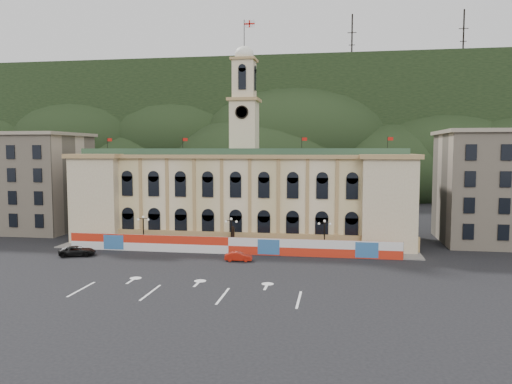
% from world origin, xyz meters
% --- Properties ---
extents(ground, '(260.00, 260.00, 0.00)m').
position_xyz_m(ground, '(0.00, 0.00, 0.00)').
color(ground, black).
rests_on(ground, ground).
extents(lane_markings, '(26.00, 10.00, 0.02)m').
position_xyz_m(lane_markings, '(0.00, -5.00, 0.00)').
color(lane_markings, white).
rests_on(lane_markings, ground).
extents(hill_ridge, '(230.00, 80.00, 64.00)m').
position_xyz_m(hill_ridge, '(0.03, 121.99, 19.48)').
color(hill_ridge, black).
rests_on(hill_ridge, ground).
extents(city_hall, '(56.20, 17.60, 37.10)m').
position_xyz_m(city_hall, '(0.00, 27.63, 7.85)').
color(city_hall, beige).
rests_on(city_hall, ground).
extents(side_building_left, '(21.00, 17.00, 18.60)m').
position_xyz_m(side_building_left, '(-43.00, 30.93, 9.33)').
color(side_building_left, '#BAA88F').
rests_on(side_building_left, ground).
extents(side_building_right, '(21.00, 17.00, 18.60)m').
position_xyz_m(side_building_right, '(43.00, 30.93, 9.33)').
color(side_building_right, '#BAA88F').
rests_on(side_building_right, ground).
extents(hoarding_fence, '(50.00, 0.44, 2.50)m').
position_xyz_m(hoarding_fence, '(0.06, 15.07, 1.25)').
color(hoarding_fence, red).
rests_on(hoarding_fence, ground).
extents(pavement, '(56.00, 5.50, 0.16)m').
position_xyz_m(pavement, '(0.00, 17.75, 0.08)').
color(pavement, slate).
rests_on(pavement, ground).
extents(statue, '(1.40, 1.40, 3.72)m').
position_xyz_m(statue, '(0.00, 18.00, 1.19)').
color(statue, '#595651').
rests_on(statue, ground).
extents(lamp_left, '(1.96, 0.44, 5.15)m').
position_xyz_m(lamp_left, '(-14.00, 17.00, 3.07)').
color(lamp_left, black).
rests_on(lamp_left, ground).
extents(lamp_center, '(1.96, 0.44, 5.15)m').
position_xyz_m(lamp_center, '(0.00, 17.00, 3.07)').
color(lamp_center, black).
rests_on(lamp_center, ground).
extents(lamp_right, '(1.96, 0.44, 5.15)m').
position_xyz_m(lamp_right, '(14.00, 17.00, 3.07)').
color(lamp_right, black).
rests_on(lamp_right, ground).
extents(red_sedan, '(1.90, 4.00, 1.25)m').
position_xyz_m(red_sedan, '(2.38, 10.62, 0.63)').
color(red_sedan, '#A91A0C').
rests_on(red_sedan, ground).
extents(black_suv, '(5.41, 6.51, 1.42)m').
position_xyz_m(black_suv, '(-21.39, 10.17, 0.71)').
color(black_suv, black).
rests_on(black_suv, ground).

